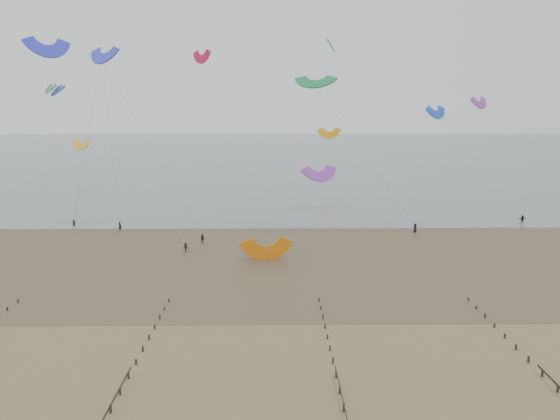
# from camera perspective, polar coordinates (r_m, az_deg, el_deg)

# --- Properties ---
(ground) EXTENTS (500.00, 500.00, 0.00)m
(ground) POSITION_cam_1_polar(r_m,az_deg,el_deg) (55.26, 0.87, -13.97)
(ground) COLOR brown
(ground) RESTS_ON ground
(sea_and_shore) EXTENTS (500.00, 665.00, 0.03)m
(sea_and_shore) POSITION_cam_1_polar(r_m,az_deg,el_deg) (87.63, -2.37, -4.31)
(sea_and_shore) COLOR #475654
(sea_and_shore) RESTS_ON ground
(kitesurfer_lead) EXTENTS (0.74, 0.61, 1.76)m
(kitesurfer_lead) POSITION_cam_1_polar(r_m,az_deg,el_deg) (105.12, -16.38, -1.63)
(kitesurfer_lead) COLOR black
(kitesurfer_lead) RESTS_ON ground
(kitesurfers) EXTENTS (98.17, 20.80, 1.72)m
(kitesurfers) POSITION_cam_1_polar(r_m,az_deg,el_deg) (101.38, 11.52, -1.90)
(kitesurfers) COLOR black
(kitesurfers) RESTS_ON ground
(grounded_kite) EXTENTS (7.62, 6.42, 3.73)m
(grounded_kite) POSITION_cam_1_polar(r_m,az_deg,el_deg) (83.02, -1.40, -5.20)
(grounded_kite) COLOR orange
(grounded_kite) RESTS_ON ground
(kites_airborne) EXTENTS (264.73, 125.40, 37.65)m
(kites_airborne) POSITION_cam_1_polar(r_m,az_deg,el_deg) (143.98, -2.21, 9.86)
(kites_airborne) COLOR yellow
(kites_airborne) RESTS_ON ground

